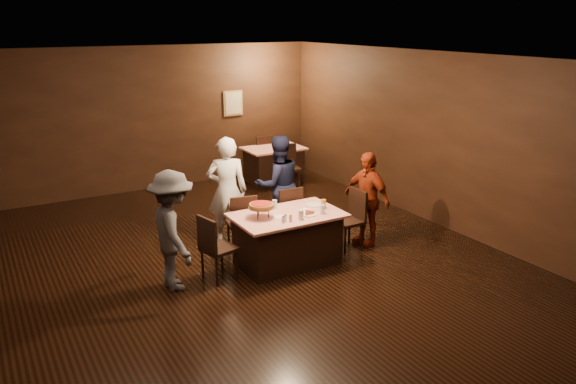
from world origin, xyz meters
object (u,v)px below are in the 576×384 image
at_px(diner_navy_hoodie, 278,185).
at_px(glass_back, 275,204).
at_px(main_table, 287,238).
at_px(pizza_stand, 261,206).
at_px(plate_empty, 314,205).
at_px(diner_grey_knit, 173,231).
at_px(chair_far_left, 241,222).
at_px(glass_amber, 323,204).
at_px(chair_end_left, 219,247).
at_px(back_table, 274,164).
at_px(diner_white_jacket, 227,191).
at_px(glass_front_left, 301,215).
at_px(chair_back_near, 289,167).
at_px(chair_far_right, 286,214).
at_px(glass_front_right, 322,209).
at_px(chair_back_far, 261,155).
at_px(diner_red_shirt, 367,199).
at_px(chair_end_right, 348,220).

xyz_separation_m(diner_navy_hoodie, glass_back, (-0.55, -0.89, 0.00)).
height_order(main_table, pizza_stand, pizza_stand).
distance_m(diner_navy_hoodie, plate_empty, 1.04).
xyz_separation_m(diner_grey_knit, glass_back, (1.67, 0.24, 0.02)).
xyz_separation_m(chair_far_left, glass_amber, (1.00, -0.80, 0.37)).
xyz_separation_m(chair_end_left, glass_amber, (1.70, -0.05, 0.37)).
height_order(back_table, glass_amber, glass_amber).
relative_size(diner_white_jacket, glass_front_left, 12.58).
bearing_deg(diner_navy_hoodie, chair_back_near, -118.32).
relative_size(chair_far_left, diner_white_jacket, 0.54).
xyz_separation_m(chair_far_right, diner_grey_knit, (-2.12, -0.69, 0.35)).
relative_size(chair_back_near, diner_grey_knit, 0.58).
xyz_separation_m(main_table, diner_white_jacket, (-0.44, 1.17, 0.50)).
distance_m(plate_empty, glass_front_right, 0.42).
height_order(plate_empty, glass_amber, glass_amber).
bearing_deg(chair_back_far, chair_end_left, 58.00).
relative_size(diner_red_shirt, glass_front_right, 10.92).
distance_m(back_table, chair_back_far, 0.61).
height_order(chair_back_far, glass_front_right, chair_back_far).
bearing_deg(chair_end_right, diner_grey_knit, -92.54).
distance_m(chair_far_left, plate_empty, 1.16).
distance_m(chair_end_left, glass_front_left, 1.24).
xyz_separation_m(pizza_stand, glass_front_right, (0.85, -0.30, -0.11)).
bearing_deg(glass_amber, glass_back, 151.70).
relative_size(glass_front_left, glass_amber, 1.00).
height_order(chair_back_near, plate_empty, chair_back_near).
xyz_separation_m(diner_red_shirt, glass_front_left, (-1.43, -0.33, 0.08)).
bearing_deg(chair_end_right, diner_navy_hoodie, -154.76).
distance_m(main_table, diner_red_shirt, 1.52).
bearing_deg(glass_front_left, pizza_stand, 142.13).
height_order(chair_end_left, plate_empty, chair_end_left).
distance_m(main_table, glass_back, 0.55).
relative_size(main_table, glass_back, 11.43).
relative_size(pizza_stand, glass_front_right, 2.71).
bearing_deg(diner_white_jacket, chair_back_near, -115.49).
bearing_deg(main_table, diner_grey_knit, 178.10).
relative_size(chair_back_near, glass_back, 6.79).
xyz_separation_m(diner_grey_knit, glass_front_left, (1.77, -0.36, 0.02)).
bearing_deg(glass_front_right, diner_red_shirt, 15.07).
xyz_separation_m(glass_front_left, glass_amber, (0.55, 0.25, 0.00)).
height_order(main_table, chair_back_far, chair_back_far).
distance_m(back_table, diner_navy_hoodie, 3.18).
relative_size(back_table, chair_end_left, 1.37).
xyz_separation_m(back_table, chair_end_left, (-3.04, -3.99, 0.09)).
bearing_deg(diner_navy_hoodie, back_table, -111.12).
distance_m(back_table, diner_white_jacket, 3.72).
bearing_deg(chair_far_right, diner_navy_hoodie, -100.26).
bearing_deg(chair_back_near, diner_white_jacket, -125.75).
bearing_deg(glass_amber, diner_grey_knit, 177.36).
distance_m(pizza_stand, glass_back, 0.44).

